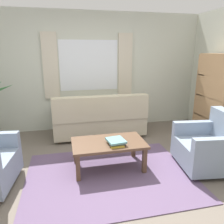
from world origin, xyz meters
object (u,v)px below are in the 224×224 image
(armchair_right, at_px, (210,146))
(book_stack_on_table, at_px, (116,142))
(couch, at_px, (100,119))
(coffee_table, at_px, (109,145))
(bookshelf, at_px, (214,96))

(armchair_right, bearing_deg, book_stack_on_table, -91.07)
(couch, bearing_deg, coffee_table, 86.20)
(couch, bearing_deg, bookshelf, 164.25)
(armchair_right, relative_size, bookshelf, 0.55)
(couch, distance_m, armchair_right, 2.21)
(couch, height_order, bookshelf, bookshelf)
(coffee_table, distance_m, book_stack_on_table, 0.17)
(bookshelf, bearing_deg, armchair_right, 143.16)
(coffee_table, distance_m, bookshelf, 2.48)
(coffee_table, bearing_deg, couch, 86.20)
(couch, xyz_separation_m, coffee_table, (-0.09, -1.36, 0.01))
(book_stack_on_table, xyz_separation_m, bookshelf, (2.23, 0.83, 0.42))
(armchair_right, distance_m, bookshelf, 1.41)
(couch, relative_size, coffee_table, 1.73)
(book_stack_on_table, bearing_deg, couch, 90.06)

